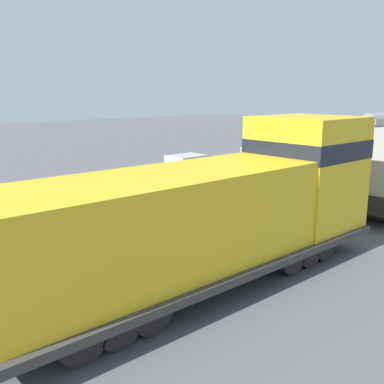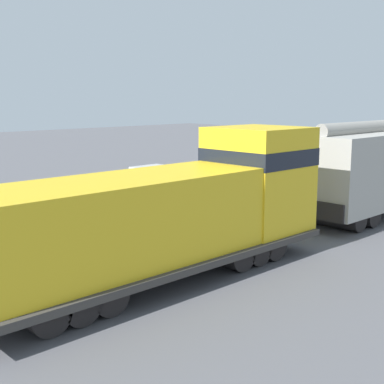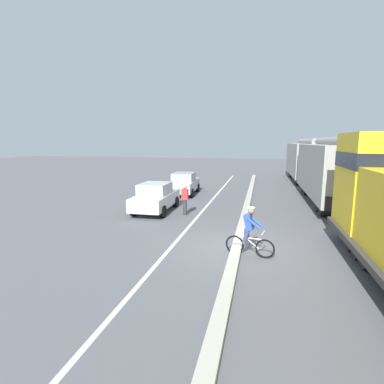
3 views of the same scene
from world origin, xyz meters
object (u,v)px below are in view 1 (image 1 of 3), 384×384
at_px(locomotive, 225,213).
at_px(parked_car_white, 189,170).
at_px(cyclist, 170,205).
at_px(pedestrian_by_cars, 205,175).
at_px(parked_car_silver, 261,160).

distance_m(locomotive, parked_car_white, 12.51).
xyz_separation_m(locomotive, cyclist, (-4.63, 1.82, -0.98)).
bearing_deg(pedestrian_by_cars, parked_car_white, 166.02).
bearing_deg(pedestrian_by_cars, locomotive, -40.28).
xyz_separation_m(parked_car_silver, cyclist, (5.26, -11.38, 0.00)).
distance_m(cyclist, pedestrian_by_cars, 6.28).
bearing_deg(locomotive, parked_car_silver, 126.84).
bearing_deg(pedestrian_by_cars, cyclist, -55.04).
distance_m(parked_car_white, parked_car_silver, 5.79).
bearing_deg(cyclist, pedestrian_by_cars, 124.96).
bearing_deg(parked_car_silver, pedestrian_by_cars, -75.04).
bearing_deg(parked_car_white, locomotive, -36.49).
bearing_deg(parked_car_white, parked_car_silver, 88.65).
bearing_deg(cyclist, parked_car_white, 133.99).
bearing_deg(cyclist, locomotive, -21.51).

